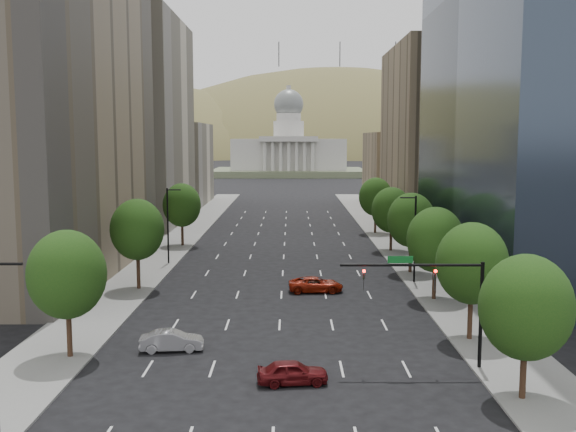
{
  "coord_description": "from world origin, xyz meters",
  "views": [
    {
      "loc": [
        0.89,
        -10.53,
        14.75
      ],
      "look_at": [
        0.64,
        46.07,
        8.0
      ],
      "focal_mm": 40.74,
      "sensor_mm": 36.0,
      "label": 1
    }
  ],
  "objects_px": {
    "car_red_far": "(316,284)",
    "capitol": "(289,154)",
    "traffic_signal": "(443,290)",
    "car_silver": "(172,341)",
    "car_maroon": "(293,372)"
  },
  "relations": [
    {
      "from": "capitol",
      "to": "car_maroon",
      "type": "bearing_deg",
      "value": -89.74
    },
    {
      "from": "car_red_far",
      "to": "capitol",
      "type": "bearing_deg",
      "value": -2.01
    },
    {
      "from": "traffic_signal",
      "to": "car_red_far",
      "type": "bearing_deg",
      "value": 108.78
    },
    {
      "from": "traffic_signal",
      "to": "car_silver",
      "type": "bearing_deg",
      "value": 168.67
    },
    {
      "from": "traffic_signal",
      "to": "car_red_far",
      "type": "xyz_separation_m",
      "value": [
        -7.22,
        21.23,
        -4.44
      ]
    },
    {
      "from": "traffic_signal",
      "to": "car_maroon",
      "type": "height_order",
      "value": "traffic_signal"
    },
    {
      "from": "traffic_signal",
      "to": "capitol",
      "type": "distance_m",
      "value": 219.99
    },
    {
      "from": "car_silver",
      "to": "car_red_far",
      "type": "height_order",
      "value": "car_red_far"
    },
    {
      "from": "car_maroon",
      "to": "car_red_far",
      "type": "xyz_separation_m",
      "value": [
        2.31,
        23.8,
        -0.0
      ]
    },
    {
      "from": "traffic_signal",
      "to": "car_red_far",
      "type": "distance_m",
      "value": 22.86
    },
    {
      "from": "car_silver",
      "to": "car_red_far",
      "type": "bearing_deg",
      "value": -37.3
    },
    {
      "from": "capitol",
      "to": "car_silver",
      "type": "bearing_deg",
      "value": -91.97
    },
    {
      "from": "traffic_signal",
      "to": "car_maroon",
      "type": "xyz_separation_m",
      "value": [
        -9.53,
        -2.56,
        -4.44
      ]
    },
    {
      "from": "car_red_far",
      "to": "car_silver",
      "type": "bearing_deg",
      "value": 145.74
    },
    {
      "from": "car_silver",
      "to": "capitol",
      "type": "bearing_deg",
      "value": -7.97
    }
  ]
}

